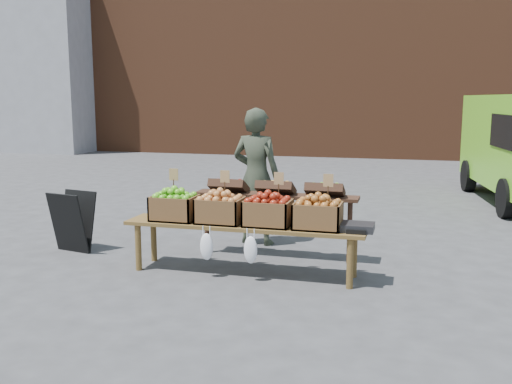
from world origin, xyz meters
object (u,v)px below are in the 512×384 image
(crate_golden_apples, at_px, (175,208))
(weighing_scale, at_px, (358,227))
(display_bench, at_px, (244,249))
(crate_russet_pears, at_px, (220,210))
(chalkboard_sign, at_px, (73,221))
(crate_red_apples, at_px, (268,213))
(crate_green_apples, at_px, (318,216))
(vendor, at_px, (256,177))
(back_table, at_px, (276,216))

(crate_golden_apples, height_order, weighing_scale, crate_golden_apples)
(display_bench, height_order, crate_russet_pears, crate_russet_pears)
(chalkboard_sign, relative_size, crate_russet_pears, 1.57)
(crate_golden_apples, bearing_deg, crate_red_apples, 0.00)
(display_bench, distance_m, crate_russet_pears, 0.51)
(crate_green_apples, bearing_deg, display_bench, 180.00)
(vendor, relative_size, crate_green_apples, 3.66)
(display_bench, distance_m, crate_red_apples, 0.51)
(chalkboard_sign, height_order, crate_red_apples, crate_red_apples)
(vendor, relative_size, crate_red_apples, 3.66)
(crate_red_apples, bearing_deg, display_bench, 180.00)
(vendor, height_order, weighing_scale, vendor)
(crate_red_apples, relative_size, weighing_scale, 1.47)
(crate_green_apples, bearing_deg, crate_red_apples, 180.00)
(vendor, distance_m, back_table, 0.85)
(display_bench, xyz_separation_m, crate_golden_apples, (-0.83, 0.00, 0.42))
(display_bench, bearing_deg, crate_russet_pears, 180.00)
(crate_russet_pears, bearing_deg, crate_golden_apples, 180.00)
(back_table, height_order, crate_russet_pears, back_table)
(back_table, bearing_deg, display_bench, -104.78)
(crate_golden_apples, height_order, crate_green_apples, same)
(vendor, xyz_separation_m, crate_green_apples, (1.06, -1.35, -0.20))
(vendor, bearing_deg, back_table, 133.26)
(vendor, bearing_deg, crate_green_apples, 137.49)
(chalkboard_sign, bearing_deg, weighing_scale, 6.11)
(vendor, distance_m, chalkboard_sign, 2.44)
(crate_golden_apples, bearing_deg, back_table, 35.35)
(display_bench, xyz_separation_m, weighing_scale, (1.25, 0.00, 0.33))
(crate_russet_pears, relative_size, weighing_scale, 1.47)
(chalkboard_sign, distance_m, crate_red_apples, 2.69)
(back_table, xyz_separation_m, crate_green_apples, (0.63, -0.72, 0.19))
(back_table, height_order, crate_green_apples, back_table)
(chalkboard_sign, height_order, crate_green_apples, crate_green_apples)
(display_bench, distance_m, weighing_scale, 1.29)
(display_bench, bearing_deg, crate_green_apples, 0.00)
(crate_russet_pears, bearing_deg, crate_red_apples, 0.00)
(crate_russet_pears, bearing_deg, crate_green_apples, 0.00)
(back_table, height_order, weighing_scale, back_table)
(vendor, relative_size, crate_golden_apples, 3.66)
(crate_red_apples, bearing_deg, vendor, 110.59)
(vendor, bearing_deg, chalkboard_sign, 35.13)
(chalkboard_sign, bearing_deg, back_table, 20.02)
(chalkboard_sign, xyz_separation_m, crate_green_apples, (3.21, -0.31, 0.32))
(chalkboard_sign, height_order, display_bench, chalkboard_sign)
(chalkboard_sign, bearing_deg, crate_green_apples, 5.46)
(vendor, relative_size, crate_russet_pears, 3.66)
(crate_russet_pears, bearing_deg, chalkboard_sign, 171.54)
(crate_russet_pears, bearing_deg, back_table, 57.14)
(back_table, height_order, crate_red_apples, back_table)
(chalkboard_sign, distance_m, weighing_scale, 3.65)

